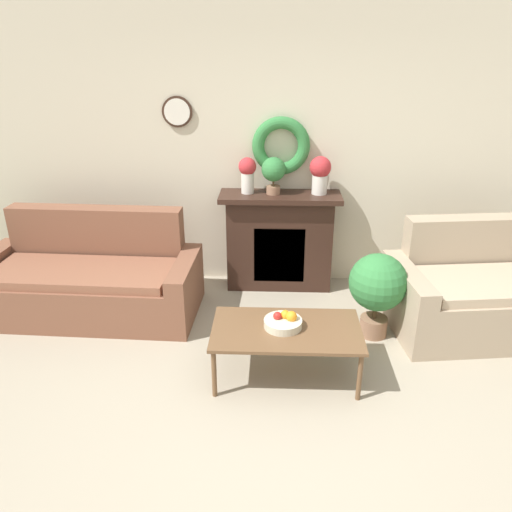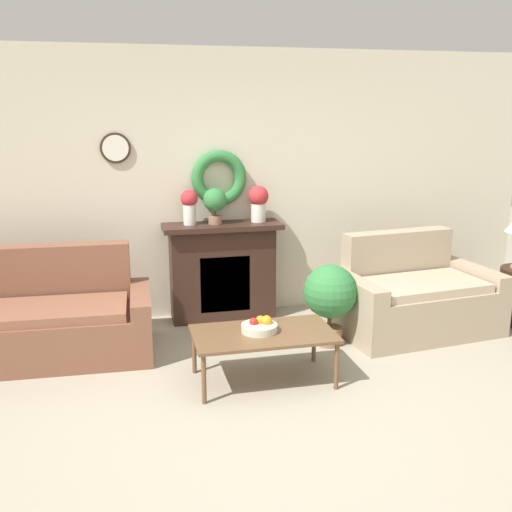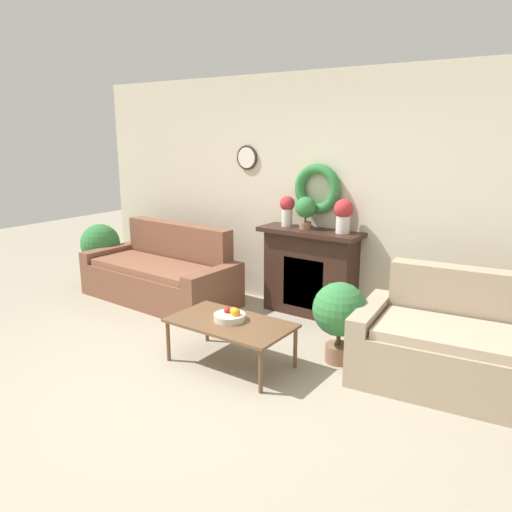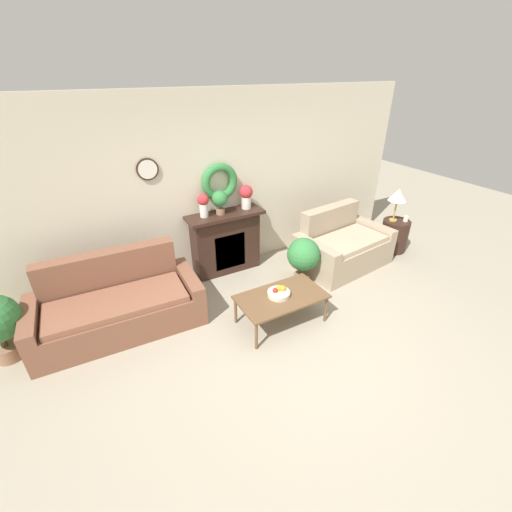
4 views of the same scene
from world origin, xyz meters
TOP-DOWN VIEW (x-y plane):
  - ground_plane at (0.00, 0.00)m, footprint 16.00×16.00m
  - wall_back at (-0.00, 2.50)m, footprint 6.80×0.18m
  - fireplace at (-0.02, 2.30)m, footprint 1.19×0.41m
  - couch_left at (-1.79, 1.71)m, footprint 2.04×0.97m
  - loveseat_right at (1.73, 1.54)m, footprint 1.60×1.09m
  - coffee_table at (0.03, 0.76)m, footprint 1.11×0.62m
  - fruit_bowl at (0.01, 0.79)m, footprint 0.29×0.29m
  - vase_on_mantel_left at (-0.34, 2.31)m, footprint 0.17×0.17m
  - vase_on_mantel_right at (0.36, 2.31)m, footprint 0.21×0.21m
  - potted_plant_on_mantel at (-0.09, 2.29)m, footprint 0.23×0.23m
  - potted_plant_floor_by_loveseat at (0.80, 1.36)m, footprint 0.49×0.49m

SIDE VIEW (x-z plane):
  - ground_plane at x=0.00m, z-range 0.00..0.00m
  - couch_left at x=-1.79m, z-range -0.15..0.77m
  - loveseat_right at x=1.73m, z-range -0.14..0.78m
  - coffee_table at x=0.03m, z-range 0.17..0.58m
  - fruit_bowl at x=0.01m, z-range 0.39..0.51m
  - potted_plant_floor_by_loveseat at x=0.80m, z-range 0.10..0.85m
  - fireplace at x=-0.02m, z-range 0.01..1.00m
  - vase_on_mantel_left at x=-0.34m, z-range 1.02..1.37m
  - vase_on_mantel_right at x=0.36m, z-range 1.02..1.39m
  - potted_plant_on_mantel at x=-0.09m, z-range 1.04..1.40m
  - wall_back at x=0.00m, z-range 0.00..2.70m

